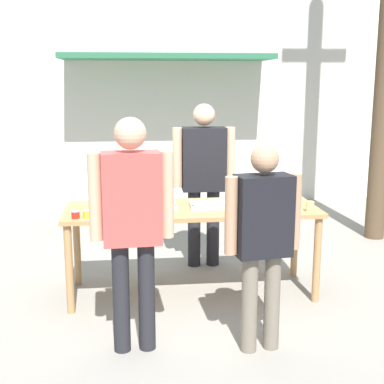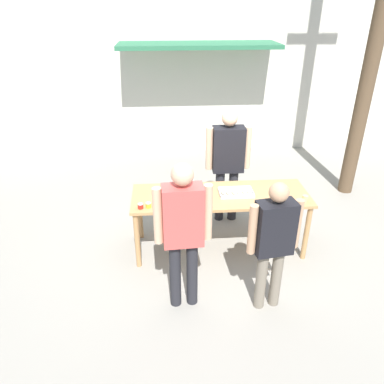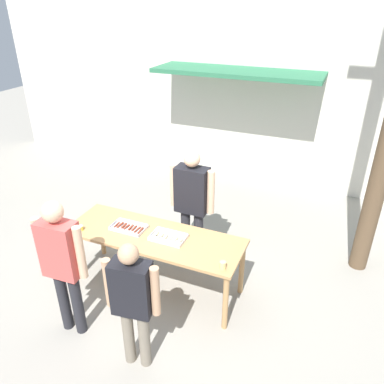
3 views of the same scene
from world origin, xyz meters
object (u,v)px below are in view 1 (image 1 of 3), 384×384
Objects in this scene: condiment_jar_mustard at (75,215)px; person_customer_with_cup at (263,232)px; beer_cup at (310,207)px; food_tray_sausages at (151,207)px; person_server_behind_table at (204,172)px; condiment_jar_ketchup at (87,214)px; food_tray_buns at (213,205)px; person_customer_holding_hotdog at (132,215)px.

condiment_jar_mustard is 1.71m from person_customer_with_cup.
beer_cup is 1.11m from person_customer_with_cup.
condiment_jar_mustard is at bearing -179.96° from beer_cup.
condiment_jar_mustard reaches higher than food_tray_sausages.
person_server_behind_table is (0.60, 0.77, 0.19)m from food_tray_sausages.
condiment_jar_ketchup is (0.10, 0.02, 0.00)m from condiment_jar_mustard.
food_tray_buns is 0.26× the size of person_server_behind_table.
food_tray_sausages is 0.26× the size of person_server_behind_table.
food_tray_buns is at bearing 13.51° from condiment_jar_mustard.
food_tray_buns is at bearing 160.68° from beer_cup.
food_tray_buns is 0.29× the size of person_customer_with_cup.
beer_cup is at bearing -0.46° from condiment_jar_ketchup.
food_tray_buns is 4.67× the size of beer_cup.
person_server_behind_table is (0.02, 0.77, 0.19)m from food_tray_buns.
condiment_jar_mustard is 0.72× the size of beer_cup.
food_tray_buns is 0.80m from person_server_behind_table.
person_server_behind_table reaches higher than condiment_jar_ketchup.
person_customer_holding_hotdog reaches higher than person_customer_with_cup.
person_customer_holding_hotdog is (-0.77, -1.09, 0.19)m from food_tray_buns.
food_tray_sausages is 0.74m from condiment_jar_mustard.
food_tray_sausages is 0.26× the size of person_customer_holding_hotdog.
food_tray_buns is 1.30m from condiment_jar_mustard.
food_tray_buns is 6.48× the size of condiment_jar_mustard.
food_tray_sausages is 0.59m from food_tray_buns.
condiment_jar_mustard is 0.04× the size of person_customer_holding_hotdog.
person_customer_holding_hotdog is at bearing -14.67° from person_customer_with_cup.
person_customer_holding_hotdog reaches higher than food_tray_buns.
food_tray_sausages is 0.30× the size of person_customer_with_cup.
person_customer_with_cup reaches higher than beer_cup.
condiment_jar_ketchup is 0.04× the size of person_customer_holding_hotdog.
beer_cup is at bearing -19.32° from food_tray_buns.
condiment_jar_ketchup is 0.72× the size of beer_cup.
condiment_jar_mustard is 2.13m from beer_cup.
condiment_jar_ketchup is 0.91m from person_customer_holding_hotdog.
beer_cup is 1.38m from person_server_behind_table.
condiment_jar_ketchup is at bearing -166.23° from food_tray_buns.
beer_cup is 1.81m from person_customer_holding_hotdog.
beer_cup reaches higher than condiment_jar_mustard.
food_tray_sausages is 6.65× the size of condiment_jar_mustard.
person_server_behind_table is 2.02m from person_customer_holding_hotdog.
food_tray_sausages is 1.48m from beer_cup.
condiment_jar_ketchup is at bearing -137.65° from person_server_behind_table.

